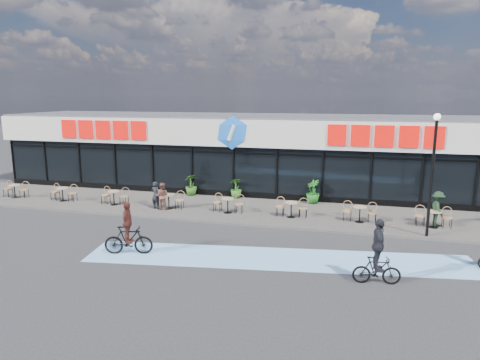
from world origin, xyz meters
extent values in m
plane|color=#28282B|center=(0.00, 0.00, 0.00)|extent=(120.00, 120.00, 0.00)
cube|color=#54504A|center=(0.00, 4.50, 0.05)|extent=(44.00, 5.00, 0.10)
cube|color=#7AB2E6|center=(4.00, -1.50, 0.01)|extent=(14.17, 4.13, 0.01)
cube|color=black|center=(0.00, 10.00, 1.50)|extent=(30.00, 6.00, 3.00)
cube|color=beige|center=(0.00, 9.85, 3.75)|extent=(30.60, 6.30, 1.50)
cube|color=#47474C|center=(0.00, 10.00, 4.55)|extent=(30.60, 6.30, 0.10)
cube|color=navy|center=(0.00, 6.96, 3.05)|extent=(30.60, 0.08, 0.18)
cube|color=black|center=(0.00, 6.97, 2.65)|extent=(30.00, 0.06, 0.08)
cube|color=black|center=(0.00, 6.98, 0.20)|extent=(30.00, 0.10, 0.40)
cube|color=red|center=(-8.00, 6.70, 3.80)|extent=(5.63, 0.18, 1.10)
cube|color=red|center=(8.00, 6.70, 3.80)|extent=(5.63, 0.18, 1.10)
ellipsoid|color=blue|center=(0.00, 6.70, 3.80)|extent=(1.90, 0.24, 1.90)
cylinder|color=black|center=(-15.00, 6.97, 1.50)|extent=(0.10, 0.10, 3.00)
cylinder|color=black|center=(-12.50, 6.97, 1.50)|extent=(0.10, 0.10, 3.00)
cylinder|color=black|center=(-10.00, 6.97, 1.50)|extent=(0.10, 0.10, 3.00)
cylinder|color=black|center=(-7.50, 6.97, 1.50)|extent=(0.10, 0.10, 3.00)
cylinder|color=black|center=(-5.00, 6.97, 1.50)|extent=(0.10, 0.10, 3.00)
cylinder|color=black|center=(-2.50, 6.97, 1.50)|extent=(0.10, 0.10, 3.00)
cylinder|color=black|center=(0.00, 6.97, 1.50)|extent=(0.10, 0.10, 3.00)
cylinder|color=black|center=(2.50, 6.97, 1.50)|extent=(0.10, 0.10, 3.00)
cylinder|color=black|center=(5.00, 6.97, 1.50)|extent=(0.10, 0.10, 3.00)
cylinder|color=black|center=(7.50, 6.97, 1.50)|extent=(0.10, 0.10, 3.00)
cylinder|color=black|center=(10.00, 6.97, 1.50)|extent=(0.10, 0.10, 3.00)
cylinder|color=black|center=(12.50, 6.97, 1.50)|extent=(0.10, 0.10, 3.00)
cylinder|color=black|center=(9.62, 2.30, 2.50)|extent=(0.12, 0.12, 4.81)
sphere|color=#FFF2CC|center=(9.62, 2.30, 5.01)|extent=(0.28, 0.28, 0.28)
cylinder|color=tan|center=(-11.99, 3.62, 0.82)|extent=(0.60, 0.60, 0.04)
cylinder|color=black|center=(-11.99, 3.62, 0.47)|extent=(0.06, 0.06, 0.70)
cylinder|color=black|center=(-11.99, 3.62, 0.11)|extent=(0.40, 0.40, 0.02)
cylinder|color=tan|center=(-8.84, 3.62, 0.82)|extent=(0.60, 0.60, 0.04)
cylinder|color=black|center=(-8.84, 3.62, 0.47)|extent=(0.06, 0.06, 0.70)
cylinder|color=black|center=(-8.84, 3.62, 0.11)|extent=(0.40, 0.40, 0.02)
cylinder|color=tan|center=(-5.68, 3.62, 0.82)|extent=(0.60, 0.60, 0.04)
cylinder|color=black|center=(-5.68, 3.62, 0.47)|extent=(0.06, 0.06, 0.70)
cylinder|color=black|center=(-5.68, 3.62, 0.11)|extent=(0.40, 0.40, 0.02)
cylinder|color=tan|center=(-2.53, 3.62, 0.82)|extent=(0.60, 0.60, 0.04)
cylinder|color=black|center=(-2.53, 3.62, 0.47)|extent=(0.06, 0.06, 0.70)
cylinder|color=black|center=(-2.53, 3.62, 0.11)|extent=(0.40, 0.40, 0.02)
cylinder|color=tan|center=(0.63, 3.62, 0.82)|extent=(0.60, 0.60, 0.04)
cylinder|color=black|center=(0.63, 3.62, 0.47)|extent=(0.06, 0.06, 0.70)
cylinder|color=black|center=(0.63, 3.62, 0.11)|extent=(0.40, 0.40, 0.02)
cylinder|color=tan|center=(3.78, 3.62, 0.82)|extent=(0.60, 0.60, 0.04)
cylinder|color=black|center=(3.78, 3.62, 0.47)|extent=(0.06, 0.06, 0.70)
cylinder|color=black|center=(3.78, 3.62, 0.11)|extent=(0.40, 0.40, 0.02)
cylinder|color=tan|center=(6.94, 3.62, 0.82)|extent=(0.60, 0.60, 0.04)
cylinder|color=black|center=(6.94, 3.62, 0.47)|extent=(0.06, 0.06, 0.70)
cylinder|color=black|center=(6.94, 3.62, 0.11)|extent=(0.40, 0.40, 0.02)
cylinder|color=tan|center=(10.09, 3.62, 0.82)|extent=(0.60, 0.60, 0.04)
cylinder|color=black|center=(10.09, 3.62, 0.47)|extent=(0.06, 0.06, 0.70)
cylinder|color=black|center=(10.09, 3.62, 0.11)|extent=(0.40, 0.40, 0.02)
imported|color=#285418|center=(-2.48, 6.71, 0.71)|extent=(0.95, 0.95, 1.22)
imported|color=#2C5E1B|center=(0.22, 6.74, 0.67)|extent=(0.89, 0.89, 1.14)
imported|color=#1A5819|center=(4.54, 6.56, 0.75)|extent=(1.02, 1.02, 1.30)
imported|color=black|center=(-3.15, 3.42, 0.81)|extent=(0.58, 0.43, 1.43)
imported|color=brown|center=(-2.78, 3.39, 0.80)|extent=(0.73, 0.59, 1.39)
imported|color=black|center=(10.27, 3.95, 0.88)|extent=(0.75, 1.10, 1.56)
imported|color=black|center=(7.36, -2.80, 0.45)|extent=(1.54, 0.62, 0.90)
imported|color=black|center=(7.36, -2.80, 1.29)|extent=(0.54, 1.03, 1.69)
imported|color=black|center=(-1.46, -2.44, 0.54)|extent=(1.88, 0.96, 1.09)
imported|color=#51221D|center=(-1.46, -2.44, 1.23)|extent=(0.60, 0.98, 1.56)
camera|label=1|loc=(6.37, -16.06, 5.89)|focal=32.00mm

